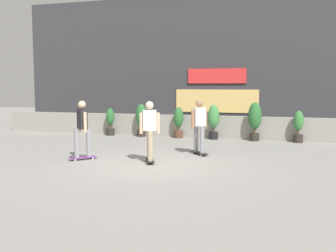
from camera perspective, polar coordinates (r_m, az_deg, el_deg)
The scene contains 12 objects.
ground_plane at distance 10.79m, azimuth -2.31°, elevation -5.52°, with size 48.00×48.00×0.00m, color gray.
planter_wall at distance 16.46m, azimuth 4.52°, elevation -0.06°, with size 18.00×0.40×0.90m, color gray.
building_backdrop at distance 20.33m, azimuth 7.00°, elevation 8.90°, with size 20.00×2.08×6.50m.
potted_plant_0 at distance 17.24m, azimuth -8.30°, elevation 0.70°, with size 0.36×0.36×1.17m.
potted_plant_1 at distance 16.67m, azimuth -3.87°, elevation 1.14°, with size 0.45×0.45×1.37m.
potted_plant_2 at distance 16.18m, azimuth 1.53°, elevation 0.70°, with size 0.40×0.40×1.26m.
potted_plant_3 at distance 15.86m, azimuth 6.57°, elevation 0.90°, with size 0.45×0.45×1.37m.
potted_plant_4 at distance 15.65m, azimuth 12.37°, elevation 1.06°, with size 0.51×0.51×1.49m.
potted_plant_5 at distance 15.63m, azimuth 18.23°, elevation 0.04°, with size 0.37×0.37×1.20m.
skater_foreground at distance 10.91m, azimuth -2.65°, elevation -0.40°, with size 0.52×0.81×1.70m.
skater_by_wall_right at distance 12.19m, azimuth 4.50°, elevation 0.23°, with size 0.70×0.71×1.70m.
skater_far_right at distance 11.58m, azimuth -12.20°, elevation -0.17°, with size 0.68×0.73×1.70m.
Camera 1 is at (3.46, -10.00, 2.10)m, focal length 42.44 mm.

